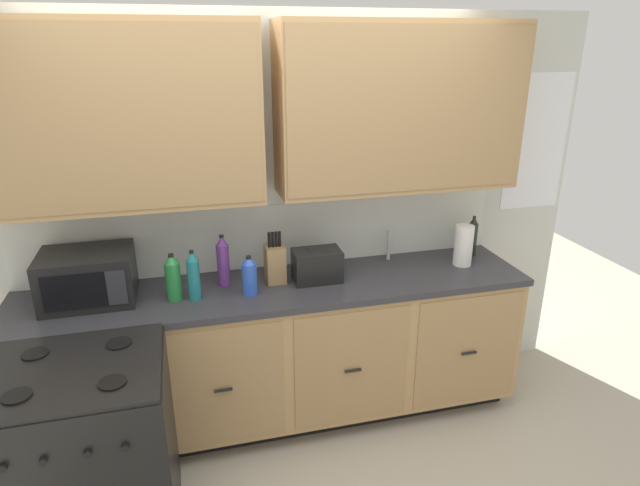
% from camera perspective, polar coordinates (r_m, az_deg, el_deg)
% --- Properties ---
extents(ground_plane, '(8.00, 8.00, 0.00)m').
position_cam_1_polar(ground_plane, '(3.44, -3.07, -20.82)').
color(ground_plane, '#B2A893').
extents(wall_unit, '(4.16, 0.40, 2.45)m').
position_cam_1_polar(wall_unit, '(3.13, -5.47, 9.30)').
color(wall_unit, silver).
rests_on(wall_unit, ground_plane).
extents(counter_run, '(2.99, 0.64, 0.93)m').
position_cam_1_polar(counter_run, '(3.39, -4.23, -11.43)').
color(counter_run, black).
rests_on(counter_run, ground_plane).
extents(stove_range, '(0.76, 0.68, 0.95)m').
position_cam_1_polar(stove_range, '(2.90, -23.21, -19.84)').
color(stove_range, black).
rests_on(stove_range, ground_plane).
extents(microwave, '(0.48, 0.37, 0.28)m').
position_cam_1_polar(microwave, '(3.18, -23.27, -3.31)').
color(microwave, black).
rests_on(microwave, counter_run).
extents(toaster, '(0.28, 0.18, 0.19)m').
position_cam_1_polar(toaster, '(3.19, -0.31, -2.37)').
color(toaster, black).
rests_on(toaster, counter_run).
extents(knife_block, '(0.11, 0.14, 0.31)m').
position_cam_1_polar(knife_block, '(3.19, -4.78, -2.09)').
color(knife_block, '#9C794E').
rests_on(knife_block, counter_run).
extents(sink_faucet, '(0.02, 0.02, 0.20)m').
position_cam_1_polar(sink_faucet, '(3.52, 7.25, -0.21)').
color(sink_faucet, '#B2B5BA').
rests_on(sink_faucet, counter_run).
extents(paper_towel_roll, '(0.12, 0.12, 0.26)m').
position_cam_1_polar(paper_towel_roll, '(3.52, 14.88, -0.24)').
color(paper_towel_roll, white).
rests_on(paper_towel_roll, counter_run).
extents(bottle_dark, '(0.06, 0.06, 0.27)m').
position_cam_1_polar(bottle_dark, '(3.71, 15.77, 0.72)').
color(bottle_dark, black).
rests_on(bottle_dark, counter_run).
extents(bottle_teal, '(0.07, 0.07, 0.29)m').
position_cam_1_polar(bottle_teal, '(3.02, -13.18, -3.38)').
color(bottle_teal, '#1E707A').
rests_on(bottle_teal, counter_run).
extents(bottle_blue, '(0.08, 0.08, 0.23)m').
position_cam_1_polar(bottle_blue, '(3.04, -7.45, -3.41)').
color(bottle_blue, blue).
rests_on(bottle_blue, counter_run).
extents(bottle_green, '(0.08, 0.08, 0.27)m').
position_cam_1_polar(bottle_green, '(3.05, -15.23, -3.53)').
color(bottle_green, '#237A38').
rests_on(bottle_green, counter_run).
extents(bottle_violet, '(0.07, 0.07, 0.31)m').
position_cam_1_polar(bottle_violet, '(3.16, -10.18, -1.86)').
color(bottle_violet, '#663384').
rests_on(bottle_violet, counter_run).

